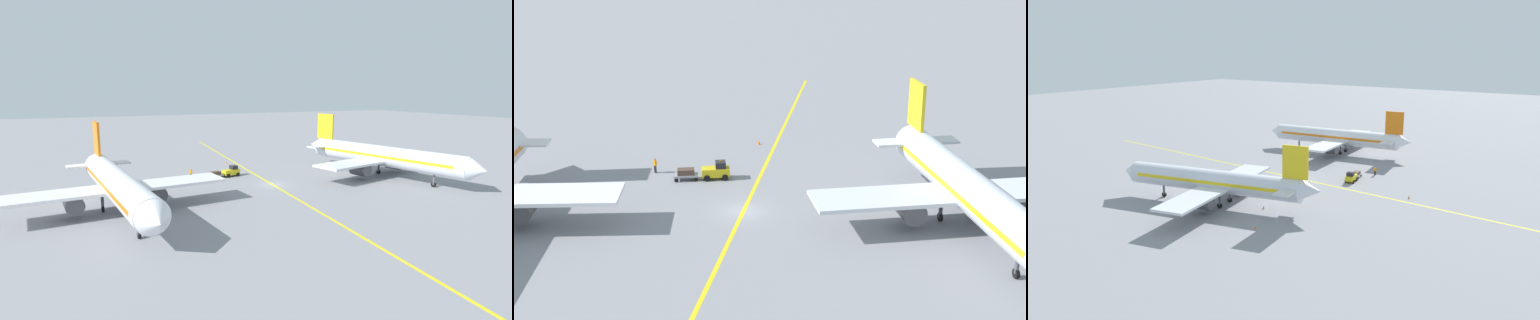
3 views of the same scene
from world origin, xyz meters
The scene contains 11 objects.
ground_plane centered at (0.00, 0.00, 0.00)m, with size 400.00×400.00×0.00m, color gray.
apron_yellow_centreline centered at (0.00, 0.00, 0.00)m, with size 0.40×120.00×0.01m, color yellow.
airplane_at_gate centered at (-20.43, 2.57, 3.71)m, with size 28.47×35.29×10.60m.
airplane_adjacent_stand centered at (24.68, 5.72, 3.71)m, with size 28.36×35.55×10.60m.
baggage_tug_white centered at (3.70, -8.98, 0.90)m, with size 3.21×2.17×2.11m.
baggage_cart_trailing centered at (6.95, -8.42, 0.76)m, with size 2.80×1.82×1.24m.
ground_crew_worker centered at (10.75, -10.53, 0.91)m, with size 0.45×0.43×1.68m.
traffic_cone_near_nose centered at (-0.03, -21.65, 0.28)m, with size 0.32×0.32×0.55m, color orange.
traffic_cone_mid_apron centered at (-25.63, -9.45, 0.28)m, with size 0.32×0.32×0.55m, color orange.
traffic_cone_by_wingtip centered at (19.06, 9.18, 0.28)m, with size 0.32×0.32×0.55m, color orange.
traffic_cone_far_edge centered at (-18.02, -5.09, 0.28)m, with size 0.32×0.32×0.55m, color orange.
Camera 1 is at (29.43, 56.61, 15.11)m, focal length 28.00 mm.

